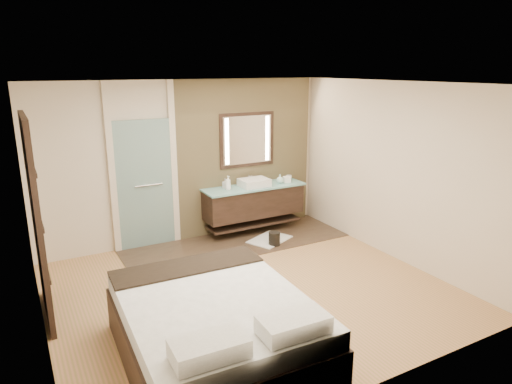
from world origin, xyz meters
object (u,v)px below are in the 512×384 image
vanity (254,201)px  waste_bin (274,239)px  mirror_unit (247,140)px  bed (215,328)px

vanity → waste_bin: bearing=-90.7°
mirror_unit → bed: (-2.11, -3.32, -1.30)m
vanity → waste_bin: size_ratio=7.78×
bed → waste_bin: bed is taller
bed → waste_bin: (2.10, 2.34, -0.23)m
mirror_unit → bed: mirror_unit is taller
vanity → bed: bearing=-124.4°
waste_bin → bed: bearing=-131.9°
bed → vanity: bearing=57.7°
vanity → mirror_unit: 1.10m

